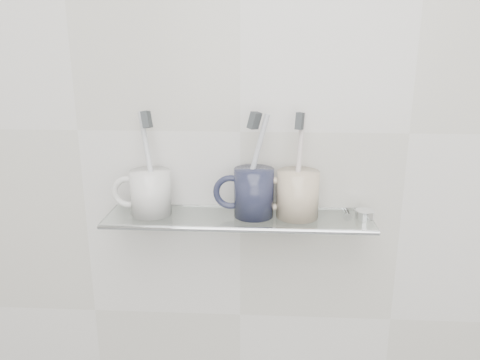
# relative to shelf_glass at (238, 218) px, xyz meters

# --- Properties ---
(wall_back) EXTENTS (2.50, 0.00, 2.50)m
(wall_back) POSITION_rel_shelf_glass_xyz_m (0.00, 0.06, 0.15)
(wall_back) COLOR beige
(wall_back) RESTS_ON ground
(shelf_glass) EXTENTS (0.50, 0.12, 0.01)m
(shelf_glass) POSITION_rel_shelf_glass_xyz_m (0.00, 0.00, 0.00)
(shelf_glass) COLOR silver
(shelf_glass) RESTS_ON wall_back
(shelf_rail) EXTENTS (0.50, 0.01, 0.01)m
(shelf_rail) POSITION_rel_shelf_glass_xyz_m (0.00, -0.06, 0.00)
(shelf_rail) COLOR silver
(shelf_rail) RESTS_ON shelf_glass
(bracket_left) EXTENTS (0.02, 0.03, 0.02)m
(bracket_left) POSITION_rel_shelf_glass_xyz_m (-0.21, 0.05, -0.01)
(bracket_left) COLOR silver
(bracket_left) RESTS_ON wall_back
(bracket_right) EXTENTS (0.02, 0.03, 0.02)m
(bracket_right) POSITION_rel_shelf_glass_xyz_m (0.21, 0.05, -0.01)
(bracket_right) COLOR silver
(bracket_right) RESTS_ON wall_back
(mug_left) EXTENTS (0.10, 0.10, 0.08)m
(mug_left) POSITION_rel_shelf_glass_xyz_m (-0.17, 0.00, 0.05)
(mug_left) COLOR silver
(mug_left) RESTS_ON shelf_glass
(mug_left_handle) EXTENTS (0.06, 0.01, 0.06)m
(mug_left_handle) POSITION_rel_shelf_glass_xyz_m (-0.21, 0.00, 0.05)
(mug_left_handle) COLOR silver
(mug_left_handle) RESTS_ON mug_left
(toothbrush_left) EXTENTS (0.04, 0.05, 0.19)m
(toothbrush_left) POSITION_rel_shelf_glass_xyz_m (-0.17, 0.00, 0.10)
(toothbrush_left) COLOR beige
(toothbrush_left) RESTS_ON mug_left
(bristles_left) EXTENTS (0.02, 0.03, 0.04)m
(bristles_left) POSITION_rel_shelf_glass_xyz_m (-0.17, 0.00, 0.19)
(bristles_left) COLOR #34383B
(bristles_left) RESTS_ON toothbrush_left
(mug_center) EXTENTS (0.09, 0.09, 0.09)m
(mug_center) POSITION_rel_shelf_glass_xyz_m (0.03, 0.00, 0.05)
(mug_center) COLOR black
(mug_center) RESTS_ON shelf_glass
(mug_center_handle) EXTENTS (0.07, 0.01, 0.07)m
(mug_center_handle) POSITION_rel_shelf_glass_xyz_m (-0.01, 0.00, 0.05)
(mug_center_handle) COLOR black
(mug_center_handle) RESTS_ON mug_center
(toothbrush_center) EXTENTS (0.06, 0.02, 0.19)m
(toothbrush_center) POSITION_rel_shelf_glass_xyz_m (0.03, 0.00, 0.10)
(toothbrush_center) COLOR #B7B8BE
(toothbrush_center) RESTS_ON mug_center
(bristles_center) EXTENTS (0.03, 0.03, 0.03)m
(bristles_center) POSITION_rel_shelf_glass_xyz_m (0.03, 0.00, 0.19)
(bristles_center) COLOR #34383B
(bristles_center) RESTS_ON toothbrush_center
(mug_right) EXTENTS (0.08, 0.08, 0.09)m
(mug_right) POSITION_rel_shelf_glass_xyz_m (0.11, 0.00, 0.05)
(mug_right) COLOR beige
(mug_right) RESTS_ON shelf_glass
(mug_right_handle) EXTENTS (0.06, 0.01, 0.06)m
(mug_right_handle) POSITION_rel_shelf_glass_xyz_m (0.07, 0.00, 0.05)
(mug_right_handle) COLOR beige
(mug_right_handle) RESTS_ON mug_right
(toothbrush_right) EXTENTS (0.02, 0.03, 0.19)m
(toothbrush_right) POSITION_rel_shelf_glass_xyz_m (0.11, 0.00, 0.10)
(toothbrush_right) COLOR beige
(toothbrush_right) RESTS_ON mug_right
(bristles_right) EXTENTS (0.02, 0.03, 0.03)m
(bristles_right) POSITION_rel_shelf_glass_xyz_m (0.11, 0.00, 0.19)
(bristles_right) COLOR #34383B
(bristles_right) RESTS_ON toothbrush_right
(chrome_cap) EXTENTS (0.04, 0.04, 0.01)m
(chrome_cap) POSITION_rel_shelf_glass_xyz_m (0.24, 0.00, 0.01)
(chrome_cap) COLOR silver
(chrome_cap) RESTS_ON shelf_glass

